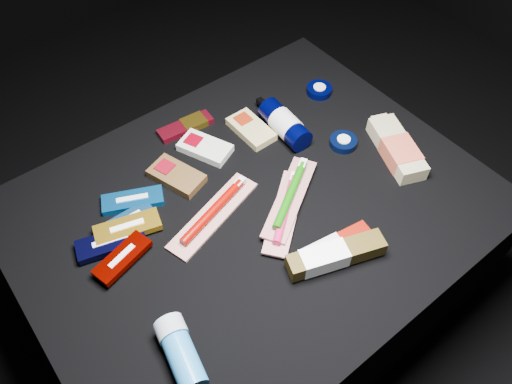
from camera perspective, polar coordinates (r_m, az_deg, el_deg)
ground at (r=1.42m, az=-0.23°, el=-11.11°), size 3.00×3.00×0.00m
cloth_table at (r=1.25m, az=-0.26°, el=-6.91°), size 0.98×0.78×0.40m
luna_bar_0 at (r=1.11m, az=-13.90°, el=-0.93°), size 0.14×0.10×0.02m
luna_bar_1 at (r=1.08m, az=-14.31°, el=-3.06°), size 0.11×0.04×0.01m
luna_bar_2 at (r=1.05m, az=-16.24°, el=-5.55°), size 0.15×0.09×0.02m
luna_bar_3 at (r=1.06m, az=-14.45°, el=-3.98°), size 0.14×0.09×0.02m
luna_bar_4 at (r=1.02m, az=-15.02°, el=-7.28°), size 0.13×0.07×0.02m
clif_bar_0 at (r=1.13m, az=-9.26°, el=1.95°), size 0.10×0.14×0.02m
clif_bar_1 at (r=1.18m, az=-6.05°, el=5.14°), size 0.11×0.14×0.02m
clif_bar_2 at (r=1.22m, az=-0.70°, el=7.33°), size 0.07×0.12×0.02m
power_bar at (r=1.24m, az=-7.75°, el=7.57°), size 0.14×0.05×0.02m
lotion_bottle at (r=1.20m, az=3.30°, el=7.75°), size 0.07×0.19×0.06m
cream_tin_upper at (r=1.34m, az=7.24°, el=11.49°), size 0.07×0.07×0.02m
cream_tin_lower at (r=1.21m, az=9.94°, el=5.65°), size 0.06×0.06×0.02m
bodywash_bottle at (r=1.20m, az=15.83°, el=4.73°), size 0.13×0.20×0.04m
deodorant_stick at (r=0.90m, az=-8.64°, el=-17.63°), size 0.08×0.14×0.05m
toothbrush_pack_0 at (r=1.06m, az=-4.81°, el=-2.30°), size 0.25×0.12×0.03m
toothbrush_pack_1 at (r=1.05m, az=3.41°, el=-1.99°), size 0.21×0.18×0.02m
toothbrush_pack_2 at (r=1.07m, az=3.96°, el=-0.39°), size 0.23×0.17×0.03m
toothpaste_carton_red at (r=1.01m, az=8.43°, el=-6.47°), size 0.17×0.06×0.03m
toothpaste_carton_green at (r=0.99m, az=8.64°, el=-7.25°), size 0.20×0.11×0.04m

